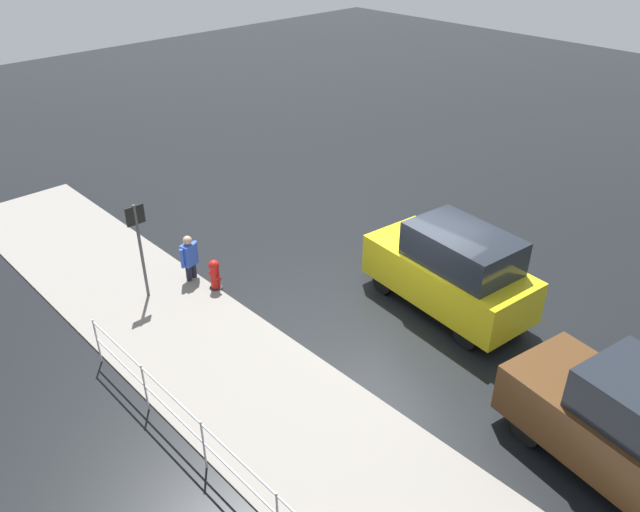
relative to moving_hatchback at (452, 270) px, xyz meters
The scene contains 7 objects.
ground_plane 1.47m from the moving_hatchback, 48.01° to the left, with size 60.00×60.00×0.00m, color black.
kerb_strip 5.13m from the moving_hatchback, 81.97° to the left, with size 24.00×3.20×0.04m, color gray.
moving_hatchback is the anchor object (origin of this frame).
fire_hydrant 5.51m from the moving_hatchback, 38.42° to the left, with size 0.42×0.31×0.80m.
pedestrian 6.20m from the moving_hatchback, 35.43° to the left, with size 0.32×0.56×1.22m.
metal_railing 6.73m from the moving_hatchback, 98.17° to the left, with size 9.34×0.04×1.05m.
sign_post 7.01m from the moving_hatchback, 42.82° to the left, with size 0.07×0.44×2.40m.
Camera 1 is at (-7.21, 9.42, 8.31)m, focal length 35.00 mm.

